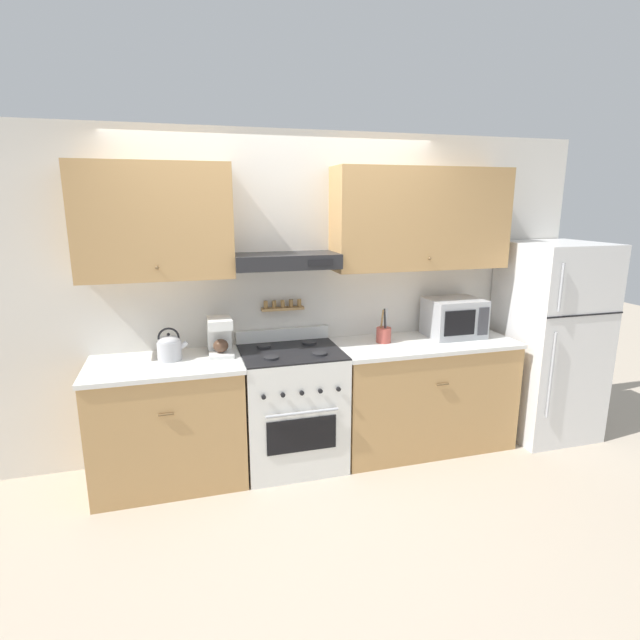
{
  "coord_description": "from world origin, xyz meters",
  "views": [
    {
      "loc": [
        -0.78,
        -3.19,
        2.02
      ],
      "look_at": [
        0.21,
        0.27,
        1.16
      ],
      "focal_mm": 28.0,
      "sensor_mm": 36.0,
      "label": 1
    }
  ],
  "objects_px": {
    "coffee_maker": "(220,336)",
    "microwave": "(454,318)",
    "tea_kettle": "(170,347)",
    "utensil_crock": "(384,334)",
    "refrigerator": "(549,340)",
    "stove_range": "(292,407)"
  },
  "relations": [
    {
      "from": "coffee_maker",
      "to": "microwave",
      "type": "bearing_deg",
      "value": -0.36
    },
    {
      "from": "microwave",
      "to": "utensil_crock",
      "type": "height_order",
      "value": "microwave"
    },
    {
      "from": "tea_kettle",
      "to": "coffee_maker",
      "type": "bearing_deg",
      "value": 4.78
    },
    {
      "from": "tea_kettle",
      "to": "refrigerator",
      "type": "bearing_deg",
      "value": -2.08
    },
    {
      "from": "coffee_maker",
      "to": "microwave",
      "type": "xyz_separation_m",
      "value": [
        1.94,
        -0.01,
        0.02
      ]
    },
    {
      "from": "refrigerator",
      "to": "utensil_crock",
      "type": "distance_m",
      "value": 1.52
    },
    {
      "from": "refrigerator",
      "to": "tea_kettle",
      "type": "distance_m",
      "value": 3.17
    },
    {
      "from": "microwave",
      "to": "tea_kettle",
      "type": "bearing_deg",
      "value": -179.55
    },
    {
      "from": "refrigerator",
      "to": "tea_kettle",
      "type": "relative_size",
      "value": 7.09
    },
    {
      "from": "tea_kettle",
      "to": "utensil_crock",
      "type": "distance_m",
      "value": 1.66
    },
    {
      "from": "refrigerator",
      "to": "coffee_maker",
      "type": "height_order",
      "value": "refrigerator"
    },
    {
      "from": "refrigerator",
      "to": "utensil_crock",
      "type": "height_order",
      "value": "refrigerator"
    },
    {
      "from": "coffee_maker",
      "to": "tea_kettle",
      "type": "bearing_deg",
      "value": -175.22
    },
    {
      "from": "stove_range",
      "to": "refrigerator",
      "type": "bearing_deg",
      "value": -1.27
    },
    {
      "from": "stove_range",
      "to": "coffee_maker",
      "type": "relative_size",
      "value": 3.63
    },
    {
      "from": "tea_kettle",
      "to": "microwave",
      "type": "height_order",
      "value": "microwave"
    },
    {
      "from": "coffee_maker",
      "to": "utensil_crock",
      "type": "bearing_deg",
      "value": -1.33
    },
    {
      "from": "refrigerator",
      "to": "microwave",
      "type": "relative_size",
      "value": 3.74
    },
    {
      "from": "tea_kettle",
      "to": "stove_range",
      "type": "bearing_deg",
      "value": -4.2
    },
    {
      "from": "refrigerator",
      "to": "coffee_maker",
      "type": "xyz_separation_m",
      "value": [
        -2.8,
        0.15,
        0.21
      ]
    },
    {
      "from": "stove_range",
      "to": "utensil_crock",
      "type": "height_order",
      "value": "utensil_crock"
    },
    {
      "from": "coffee_maker",
      "to": "microwave",
      "type": "distance_m",
      "value": 1.94
    }
  ]
}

